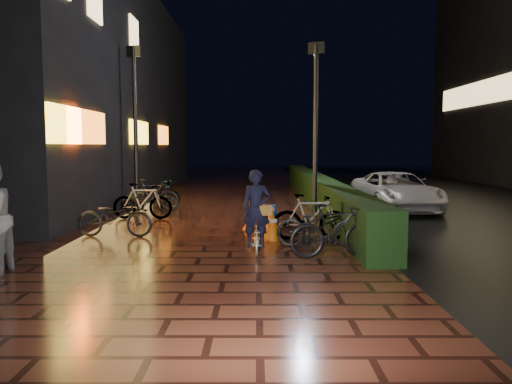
{
  "coord_description": "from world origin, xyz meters",
  "views": [
    {
      "loc": [
        1.07,
        -10.35,
        2.11
      ],
      "look_at": [
        1.06,
        0.46,
        1.1
      ],
      "focal_mm": 35.0,
      "sensor_mm": 36.0,
      "label": 1
    }
  ],
  "objects_px": {
    "cart_assembly": "(268,212)",
    "van": "(396,191)",
    "cyclist": "(256,222)",
    "traffic_barrier": "(261,219)"
  },
  "relations": [
    {
      "from": "van",
      "to": "traffic_barrier",
      "type": "height_order",
      "value": "van"
    },
    {
      "from": "van",
      "to": "traffic_barrier",
      "type": "distance_m",
      "value": 6.27
    },
    {
      "from": "cyclist",
      "to": "cart_assembly",
      "type": "height_order",
      "value": "cyclist"
    },
    {
      "from": "cart_assembly",
      "to": "van",
      "type": "bearing_deg",
      "value": 43.4
    },
    {
      "from": "cyclist",
      "to": "traffic_barrier",
      "type": "distance_m",
      "value": 1.98
    },
    {
      "from": "cyclist",
      "to": "cart_assembly",
      "type": "relative_size",
      "value": 1.76
    },
    {
      "from": "van",
      "to": "cart_assembly",
      "type": "xyz_separation_m",
      "value": [
        -4.25,
        -4.02,
        -0.15
      ]
    },
    {
      "from": "van",
      "to": "cyclist",
      "type": "bearing_deg",
      "value": -128.95
    },
    {
      "from": "cyclist",
      "to": "cart_assembly",
      "type": "distance_m",
      "value": 2.41
    },
    {
      "from": "traffic_barrier",
      "to": "cart_assembly",
      "type": "height_order",
      "value": "cart_assembly"
    }
  ]
}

